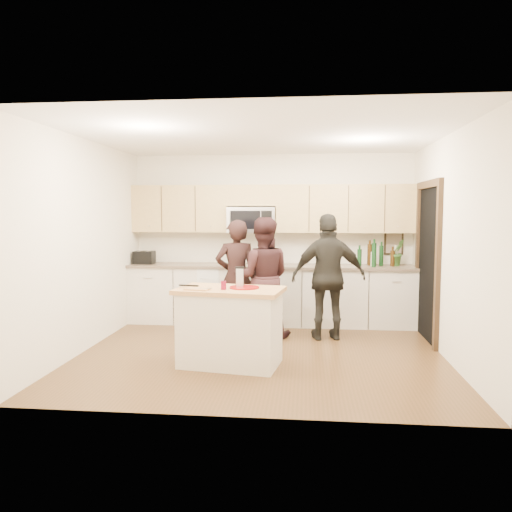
# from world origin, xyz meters

# --- Properties ---
(floor) EXTENTS (4.50, 4.50, 0.00)m
(floor) POSITION_xyz_m (0.00, 0.00, 0.00)
(floor) COLOR #53341C
(floor) RESTS_ON ground
(room_shell) EXTENTS (4.52, 4.02, 2.71)m
(room_shell) POSITION_xyz_m (0.00, 0.00, 1.73)
(room_shell) COLOR silver
(room_shell) RESTS_ON ground
(back_cabinetry) EXTENTS (4.50, 0.66, 0.94)m
(back_cabinetry) POSITION_xyz_m (0.00, 1.69, 0.47)
(back_cabinetry) COLOR silver
(back_cabinetry) RESTS_ON ground
(upper_cabinetry) EXTENTS (4.50, 0.33, 0.75)m
(upper_cabinetry) POSITION_xyz_m (0.03, 1.83, 1.84)
(upper_cabinetry) COLOR tan
(upper_cabinetry) RESTS_ON ground
(microwave) EXTENTS (0.76, 0.41, 0.40)m
(microwave) POSITION_xyz_m (-0.31, 1.80, 1.65)
(microwave) COLOR silver
(microwave) RESTS_ON ground
(doorway) EXTENTS (0.06, 1.25, 2.20)m
(doorway) POSITION_xyz_m (2.23, 0.90, 1.16)
(doorway) COLOR black
(doorway) RESTS_ON ground
(framed_picture) EXTENTS (0.30, 0.03, 0.38)m
(framed_picture) POSITION_xyz_m (1.95, 1.98, 1.28)
(framed_picture) COLOR black
(framed_picture) RESTS_ON ground
(dish_towel) EXTENTS (0.34, 0.60, 0.48)m
(dish_towel) POSITION_xyz_m (-0.95, 1.50, 0.80)
(dish_towel) COLOR white
(dish_towel) RESTS_ON ground
(island) EXTENTS (1.29, 0.87, 0.90)m
(island) POSITION_xyz_m (-0.31, -0.53, 0.45)
(island) COLOR silver
(island) RESTS_ON ground
(red_plate) EXTENTS (0.34, 0.34, 0.02)m
(red_plate) POSITION_xyz_m (-0.14, -0.51, 0.91)
(red_plate) COLOR maroon
(red_plate) RESTS_ON island
(box_grater) EXTENTS (0.10, 0.07, 0.22)m
(box_grater) POSITION_xyz_m (-0.20, -0.46, 1.03)
(box_grater) COLOR silver
(box_grater) RESTS_ON red_plate
(drink_glass) EXTENTS (0.06, 0.06, 0.10)m
(drink_glass) POSITION_xyz_m (-0.36, -0.64, 0.95)
(drink_glass) COLOR maroon
(drink_glass) RESTS_ON island
(cutting_board) EXTENTS (0.29, 0.23, 0.02)m
(cutting_board) POSITION_xyz_m (-0.66, -0.67, 0.91)
(cutting_board) COLOR tan
(cutting_board) RESTS_ON island
(tongs) EXTENTS (0.24, 0.07, 0.02)m
(tongs) POSITION_xyz_m (-0.79, -0.53, 0.92)
(tongs) COLOR black
(tongs) RESTS_ON cutting_board
(knife) EXTENTS (0.21, 0.05, 0.01)m
(knife) POSITION_xyz_m (-0.59, -0.68, 0.92)
(knife) COLOR silver
(knife) RESTS_ON cutting_board
(toaster) EXTENTS (0.32, 0.24, 0.21)m
(toaster) POSITION_xyz_m (-2.05, 1.67, 1.04)
(toaster) COLOR black
(toaster) RESTS_ON back_cabinetry
(bottle_cluster) EXTENTS (0.64, 0.32, 0.43)m
(bottle_cluster) POSITION_xyz_m (1.67, 1.68, 1.12)
(bottle_cluster) COLOR black
(bottle_cluster) RESTS_ON back_cabinetry
(orchid) EXTENTS (0.29, 0.27, 0.42)m
(orchid) POSITION_xyz_m (1.96, 1.72, 1.15)
(orchid) COLOR #376829
(orchid) RESTS_ON back_cabinetry
(woman_left) EXTENTS (0.68, 0.53, 1.66)m
(woman_left) POSITION_xyz_m (-0.45, 0.98, 0.83)
(woman_left) COLOR black
(woman_left) RESTS_ON ground
(woman_center) EXTENTS (0.86, 0.69, 1.70)m
(woman_center) POSITION_xyz_m (-0.06, 0.85, 0.85)
(woman_center) COLOR black
(woman_center) RESTS_ON ground
(woman_right) EXTENTS (1.08, 0.58, 1.75)m
(woman_right) POSITION_xyz_m (0.87, 0.78, 0.88)
(woman_right) COLOR black
(woman_right) RESTS_ON ground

